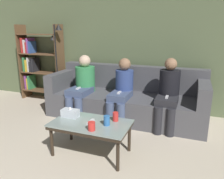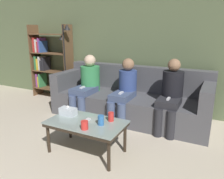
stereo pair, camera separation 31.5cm
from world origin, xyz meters
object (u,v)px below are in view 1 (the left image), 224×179
(tissue_box, at_px, (70,113))
(standing_lamp, at_px, (57,56))
(cup_near_right, at_px, (92,126))
(cup_far_center, at_px, (107,121))
(coffee_table, at_px, (91,126))
(seated_person_left_end, at_px, (83,84))
(cup_near_left, at_px, (116,117))
(seated_person_mid_left, at_px, (122,89))
(couch, at_px, (126,99))
(bookshelf, at_px, (36,63))
(game_remote, at_px, (91,122))
(seated_person_mid_right, at_px, (168,92))

(tissue_box, distance_m, standing_lamp, 1.91)
(cup_near_right, xyz_separation_m, cup_far_center, (0.11, 0.18, 0.01))
(coffee_table, bearing_deg, cup_near_right, -61.19)
(standing_lamp, height_order, seated_person_left_end, standing_lamp)
(cup_far_center, relative_size, standing_lamp, 0.07)
(cup_near_left, height_order, seated_person_mid_left, seated_person_mid_left)
(cup_far_center, bearing_deg, seated_person_left_end, 129.06)
(couch, xyz_separation_m, standing_lamp, (-1.51, 0.16, 0.68))
(tissue_box, bearing_deg, bookshelf, 138.51)
(couch, distance_m, coffee_table, 1.35)
(seated_person_mid_left, bearing_deg, couch, 90.00)
(couch, xyz_separation_m, seated_person_left_end, (-0.74, -0.22, 0.27))
(coffee_table, xyz_separation_m, cup_near_left, (0.26, 0.15, 0.10))
(tissue_box, bearing_deg, seated_person_left_end, 109.86)
(game_remote, xyz_separation_m, seated_person_mid_right, (0.77, 1.13, 0.15))
(seated_person_mid_left, distance_m, seated_person_mid_right, 0.74)
(coffee_table, bearing_deg, seated_person_left_end, 122.13)
(couch, xyz_separation_m, bookshelf, (-2.15, 0.30, 0.50))
(seated_person_left_end, bearing_deg, coffee_table, -57.87)
(seated_person_left_end, bearing_deg, tissue_box, -70.14)
(cup_near_right, relative_size, cup_far_center, 0.83)
(cup_near_right, distance_m, tissue_box, 0.50)
(tissue_box, relative_size, bookshelf, 0.14)
(game_remote, xyz_separation_m, bookshelf, (-2.12, 1.65, 0.38))
(couch, height_order, seated_person_mid_left, seated_person_mid_left)
(couch, xyz_separation_m, tissue_box, (-0.36, -1.28, 0.16))
(game_remote, bearing_deg, coffee_table, -89.10)
(cup_near_left, height_order, standing_lamp, standing_lamp)
(standing_lamp, bearing_deg, game_remote, -45.74)
(couch, bearing_deg, seated_person_left_end, -163.55)
(game_remote, distance_m, seated_person_left_end, 1.34)
(coffee_table, xyz_separation_m, bookshelf, (-2.12, 1.65, 0.44))
(cup_far_center, height_order, seated_person_mid_left, seated_person_mid_left)
(seated_person_mid_right, bearing_deg, cup_near_right, -116.89)
(cup_far_center, bearing_deg, game_remote, 178.79)
(seated_person_left_end, bearing_deg, cup_far_center, -50.94)
(cup_near_right, distance_m, seated_person_left_end, 1.55)
(cup_near_left, xyz_separation_m, seated_person_mid_left, (-0.23, 0.96, 0.09))
(game_remote, distance_m, seated_person_mid_right, 1.38)
(standing_lamp, distance_m, seated_person_mid_right, 2.32)
(bookshelf, relative_size, seated_person_mid_left, 1.53)
(seated_person_mid_left, bearing_deg, cup_far_center, -80.86)
(cup_near_left, distance_m, seated_person_mid_right, 1.11)
(cup_near_left, bearing_deg, couch, 100.98)
(cup_near_right, bearing_deg, coffee_table, 118.81)
(cup_far_center, bearing_deg, cup_near_right, -120.40)
(couch, bearing_deg, cup_near_left, -79.02)
(bookshelf, bearing_deg, coffee_table, -37.99)
(bookshelf, bearing_deg, cup_near_left, -32.24)
(bookshelf, bearing_deg, cup_near_right, -39.67)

